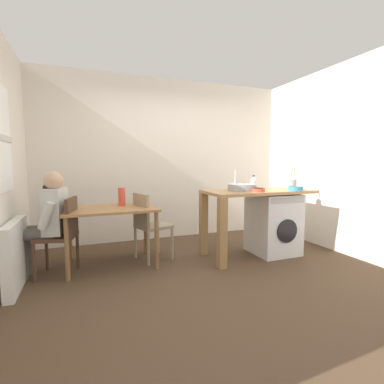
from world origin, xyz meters
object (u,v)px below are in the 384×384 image
object	(u,v)px
washing_machine	(273,223)
vase	(122,197)
chair_opposite	(148,223)
mixing_bowl	(258,190)
colander	(295,188)
chair_person_seat	(63,232)
seated_person	(47,218)
dining_table	(111,215)
utensil_crock	(293,184)
bottle_tall_green	(254,183)

from	to	relation	value
washing_machine	vase	world-z (taller)	vase
chair_opposite	vase	bearing A→B (deg)	-119.28
washing_machine	vase	distance (m)	2.15
mixing_bowl	colander	world-z (taller)	colander
chair_person_seat	colander	world-z (taller)	colander
seated_person	mixing_bowl	distance (m)	2.57
dining_table	utensil_crock	size ratio (longest dim) A/B	3.67
utensil_crock	vase	xyz separation A→B (m)	(-2.44, 0.35, -0.13)
seated_person	utensil_crock	world-z (taller)	utensil_crock
chair_opposite	washing_machine	size ratio (longest dim) A/B	1.05
mixing_bowl	colander	size ratio (longest dim) A/B	0.89
chair_opposite	dining_table	bearing A→B (deg)	-103.60
chair_person_seat	vase	bearing A→B (deg)	-59.05
bottle_tall_green	vase	world-z (taller)	bottle_tall_green
seated_person	utensil_crock	xyz separation A→B (m)	(3.29, -0.17, 0.32)
chair_person_seat	colander	size ratio (longest dim) A/B	4.50
dining_table	colander	xyz separation A→B (m)	(2.41, -0.52, 0.31)
chair_person_seat	mixing_bowl	size ratio (longest dim) A/B	5.05
seated_person	washing_machine	size ratio (longest dim) A/B	1.40
dining_table	mixing_bowl	bearing A→B (deg)	-15.45
mixing_bowl	chair_opposite	bearing A→B (deg)	158.37
dining_table	washing_machine	size ratio (longest dim) A/B	1.28
dining_table	bottle_tall_green	bearing A→B (deg)	-4.76
utensil_crock	colander	bearing A→B (deg)	-123.70
chair_opposite	mixing_bowl	world-z (taller)	mixing_bowl
seated_person	dining_table	bearing A→B (deg)	-69.92
washing_machine	colander	xyz separation A→B (m)	(0.19, -0.22, 0.52)
dining_table	bottle_tall_green	size ratio (longest dim) A/B	5.49
bottle_tall_green	washing_machine	bearing A→B (deg)	-29.15
chair_person_seat	washing_machine	xyz separation A→B (m)	(2.77, -0.19, -0.08)
chair_opposite	vase	distance (m)	0.49
utensil_crock	vase	size ratio (longest dim) A/B	1.28
utensil_crock	bottle_tall_green	bearing A→B (deg)	171.90
chair_opposite	chair_person_seat	bearing A→B (deg)	-98.89
chair_opposite	colander	distance (m)	2.05
bottle_tall_green	vase	bearing A→B (deg)	171.73
seated_person	bottle_tall_green	distance (m)	2.69
chair_opposite	colander	xyz separation A→B (m)	(1.93, -0.55, 0.44)
chair_person_seat	colander	xyz separation A→B (m)	(2.95, -0.40, 0.44)
chair_person_seat	vase	size ratio (longest dim) A/B	3.84
utensil_crock	dining_table	bearing A→B (deg)	174.43
utensil_crock	vase	distance (m)	2.46
chair_person_seat	bottle_tall_green	bearing A→B (deg)	-77.42
dining_table	vase	world-z (taller)	vase
seated_person	utensil_crock	distance (m)	3.31
seated_person	colander	bearing A→B (deg)	-84.47
dining_table	chair_opposite	size ratio (longest dim) A/B	1.22
colander	seated_person	bearing A→B (deg)	171.90
dining_table	utensil_crock	distance (m)	2.62
bottle_tall_green	seated_person	bearing A→B (deg)	178.19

